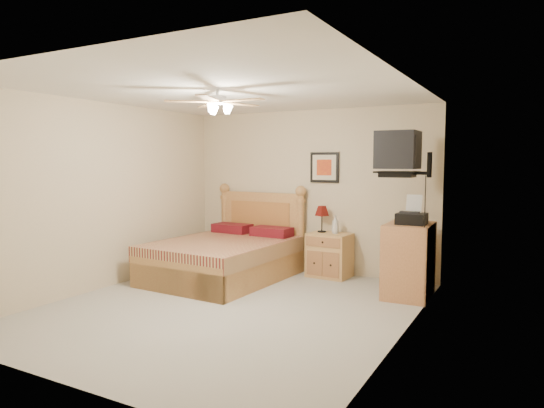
{
  "coord_description": "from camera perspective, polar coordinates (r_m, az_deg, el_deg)",
  "views": [
    {
      "loc": [
        3.09,
        -4.64,
        1.71
      ],
      "look_at": [
        0.08,
        0.9,
        1.16
      ],
      "focal_mm": 32.0,
      "sensor_mm": 36.0,
      "label": 1
    }
  ],
  "objects": [
    {
      "name": "floor",
      "position": [
        5.83,
        -5.05,
        -12.05
      ],
      "size": [
        4.5,
        4.5,
        0.0
      ],
      "primitive_type": "plane",
      "color": "#9E9A8E",
      "rests_on": "ground"
    },
    {
      "name": "ceiling",
      "position": [
        5.63,
        -5.25,
        13.08
      ],
      "size": [
        4.0,
        4.5,
        0.04
      ],
      "primitive_type": "cube",
      "color": "white",
      "rests_on": "ground"
    },
    {
      "name": "wall_back",
      "position": [
        7.56,
        4.34,
        1.52
      ],
      "size": [
        4.0,
        0.04,
        2.5
      ],
      "primitive_type": "cube",
      "color": "beige",
      "rests_on": "ground"
    },
    {
      "name": "wall_front",
      "position": [
        3.93,
        -23.65,
        -2.09
      ],
      "size": [
        4.0,
        0.04,
        2.5
      ],
      "primitive_type": "cube",
      "color": "beige",
      "rests_on": "ground"
    },
    {
      "name": "wall_left",
      "position": [
        6.9,
        -19.11,
        0.93
      ],
      "size": [
        0.04,
        4.5,
        2.5
      ],
      "primitive_type": "cube",
      "color": "beige",
      "rests_on": "ground"
    },
    {
      "name": "wall_right",
      "position": [
        4.79,
        15.2,
        -0.65
      ],
      "size": [
        0.04,
        4.5,
        2.5
      ],
      "primitive_type": "cube",
      "color": "beige",
      "rests_on": "ground"
    },
    {
      "name": "bed",
      "position": [
        7.06,
        -5.86,
        -3.46
      ],
      "size": [
        1.68,
        2.15,
        1.34
      ],
      "primitive_type": null,
      "rotation": [
        0.0,
        0.0,
        -0.05
      ],
      "color": "#AB6A3E",
      "rests_on": "ground"
    },
    {
      "name": "nightstand",
      "position": [
        7.28,
        6.78,
        -5.98
      ],
      "size": [
        0.63,
        0.49,
        0.65
      ],
      "primitive_type": "cube",
      "rotation": [
        0.0,
        0.0,
        -0.06
      ],
      "color": "tan",
      "rests_on": "ground"
    },
    {
      "name": "table_lamp",
      "position": [
        7.32,
        5.89,
        -1.76
      ],
      "size": [
        0.27,
        0.27,
        0.4
      ],
      "primitive_type": null,
      "rotation": [
        0.0,
        0.0,
        0.31
      ],
      "color": "#5F100C",
      "rests_on": "nightstand"
    },
    {
      "name": "lotion_bottle",
      "position": [
        7.2,
        7.48,
        -2.4
      ],
      "size": [
        0.11,
        0.11,
        0.27
      ],
      "primitive_type": "imported",
      "rotation": [
        0.0,
        0.0,
        -0.08
      ],
      "color": "silver",
      "rests_on": "nightstand"
    },
    {
      "name": "framed_picture",
      "position": [
        7.43,
        6.2,
        4.3
      ],
      "size": [
        0.46,
        0.04,
        0.46
      ],
      "primitive_type": "cube",
      "color": "black",
      "rests_on": "wall_back"
    },
    {
      "name": "dresser",
      "position": [
        6.41,
        15.8,
        -6.36
      ],
      "size": [
        0.58,
        0.81,
        0.93
      ],
      "primitive_type": "cube",
      "rotation": [
        0.0,
        0.0,
        0.04
      ],
      "color": "#9E623D",
      "rests_on": "ground"
    },
    {
      "name": "fax_machine",
      "position": [
        6.24,
        16.13,
        -0.65
      ],
      "size": [
        0.35,
        0.37,
        0.36
      ],
      "primitive_type": null,
      "rotation": [
        0.0,
        0.0,
        -0.01
      ],
      "color": "black",
      "rests_on": "dresser"
    },
    {
      "name": "magazine_lower",
      "position": [
        6.58,
        15.76,
        -1.84
      ],
      "size": [
        0.27,
        0.32,
        0.03
      ],
      "primitive_type": "imported",
      "rotation": [
        0.0,
        0.0,
        -0.26
      ],
      "color": "#B7AB93",
      "rests_on": "dresser"
    },
    {
      "name": "magazine_upper",
      "position": [
        6.6,
        15.91,
        -1.62
      ],
      "size": [
        0.21,
        0.27,
        0.02
      ],
      "primitive_type": "imported",
      "rotation": [
        0.0,
        0.0,
        0.14
      ],
      "color": "tan",
      "rests_on": "magazine_lower"
    },
    {
      "name": "wall_tv",
      "position": [
        6.13,
        15.95,
        5.77
      ],
      "size": [
        0.56,
        0.46,
        0.58
      ],
      "primitive_type": null,
      "color": "black",
      "rests_on": "wall_right"
    },
    {
      "name": "ceiling_fan",
      "position": [
        5.45,
        -6.44,
        11.85
      ],
      "size": [
        1.14,
        1.14,
        0.28
      ],
      "primitive_type": null,
      "color": "silver",
      "rests_on": "ceiling"
    }
  ]
}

